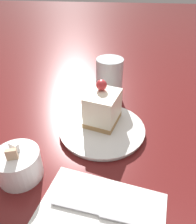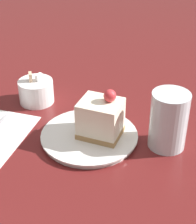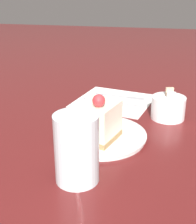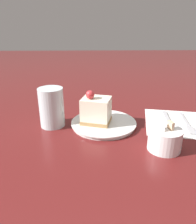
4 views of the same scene
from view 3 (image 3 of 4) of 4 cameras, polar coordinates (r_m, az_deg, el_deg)
ground_plane at (r=0.71m, az=-2.38°, el=-5.49°), size 4.00×4.00×0.00m
plate at (r=0.72m, az=0.36°, el=-4.30°), size 0.21×0.21×0.01m
cake_slice at (r=0.67m, az=0.06°, el=-1.62°), size 0.11×0.10×0.11m
napkin at (r=0.95m, az=2.93°, el=2.08°), size 0.25×0.25×0.00m
fork at (r=0.97m, az=4.43°, el=2.71°), size 0.04×0.17×0.00m
knife at (r=0.93m, az=1.29°, el=1.84°), size 0.04×0.18×0.00m
sugar_bowl at (r=0.84m, az=12.71°, el=0.82°), size 0.09×0.09×0.08m
drinking_glass at (r=0.55m, az=-3.92°, el=-6.70°), size 0.08×0.08×0.13m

